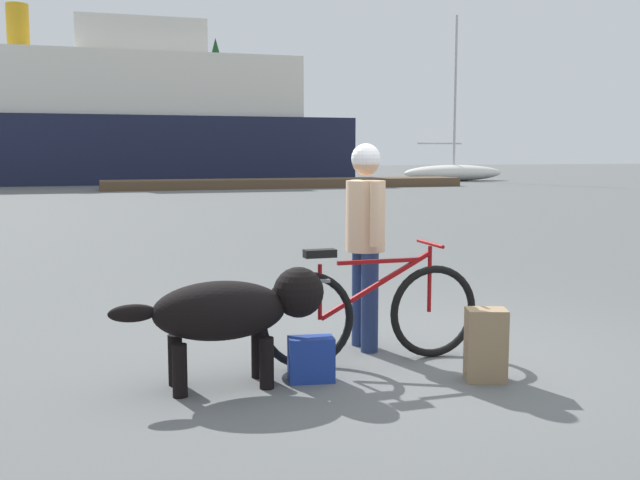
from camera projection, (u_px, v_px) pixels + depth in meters
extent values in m
plane|color=#595B5B|center=(412.00, 355.00, 5.87)|extent=(160.00, 160.00, 0.00)
torus|color=black|center=(434.00, 311.00, 5.79)|extent=(0.73, 0.06, 0.73)
torus|color=black|center=(307.00, 320.00, 5.48)|extent=(0.73, 0.06, 0.73)
cube|color=maroon|center=(379.00, 261.00, 5.60)|extent=(0.67, 0.03, 0.03)
cube|color=maroon|center=(376.00, 285.00, 5.62)|extent=(0.90, 0.03, 0.49)
cylinder|color=maroon|center=(320.00, 292.00, 5.49)|extent=(0.03, 0.03, 0.42)
cylinder|color=maroon|center=(430.00, 279.00, 5.75)|extent=(0.03, 0.03, 0.52)
cube|color=black|center=(320.00, 253.00, 5.45)|extent=(0.24, 0.10, 0.06)
cylinder|color=maroon|center=(430.00, 244.00, 5.71)|extent=(0.03, 0.44, 0.03)
cube|color=slate|center=(304.00, 281.00, 5.44)|extent=(0.36, 0.14, 0.02)
cylinder|color=navy|center=(360.00, 298.00, 6.14)|extent=(0.14, 0.14, 0.81)
cylinder|color=navy|center=(370.00, 303.00, 5.93)|extent=(0.14, 0.14, 0.81)
cylinder|color=#D8B28C|center=(365.00, 216.00, 5.95)|extent=(0.32, 0.32, 0.57)
cylinder|color=#D8B28C|center=(356.00, 210.00, 6.16)|extent=(0.09, 0.09, 0.51)
cylinder|color=#D8B28C|center=(376.00, 214.00, 5.74)|extent=(0.09, 0.09, 0.51)
sphere|color=tan|center=(366.00, 162.00, 5.90)|extent=(0.22, 0.22, 0.22)
sphere|color=white|center=(366.00, 158.00, 5.90)|extent=(0.24, 0.24, 0.24)
ellipsoid|color=black|center=(220.00, 311.00, 5.02)|extent=(0.92, 0.48, 0.41)
sphere|color=black|center=(298.00, 292.00, 5.18)|extent=(0.36, 0.36, 0.36)
ellipsoid|color=black|center=(132.00, 313.00, 4.85)|extent=(0.32, 0.12, 0.12)
cylinder|color=black|center=(258.00, 353.00, 5.28)|extent=(0.10, 0.10, 0.36)
cylinder|color=black|center=(267.00, 363.00, 5.03)|extent=(0.10, 0.10, 0.36)
cylinder|color=black|center=(175.00, 360.00, 5.10)|extent=(0.10, 0.10, 0.36)
cylinder|color=black|center=(180.00, 371.00, 4.85)|extent=(0.10, 0.10, 0.36)
cube|color=#8C7251|center=(486.00, 345.00, 5.20)|extent=(0.33, 0.28, 0.52)
cube|color=navy|center=(311.00, 359.00, 5.19)|extent=(0.34, 0.22, 0.32)
cube|color=brown|center=(287.00, 183.00, 33.65)|extent=(16.49, 2.28, 0.40)
cube|color=#191E38|center=(90.00, 150.00, 38.75)|extent=(27.23, 7.12, 3.44)
cube|color=silver|center=(88.00, 86.00, 38.36)|extent=(21.78, 5.98, 3.20)
cube|color=silver|center=(140.00, 40.00, 38.87)|extent=(6.54, 4.27, 1.80)
cylinder|color=#BF8C19|center=(18.00, 28.00, 37.05)|extent=(1.10, 1.10, 2.40)
ellipsoid|color=silver|center=(454.00, 173.00, 41.35)|extent=(6.01, 1.68, 0.90)
cylinder|color=#B2B2B7|center=(455.00, 91.00, 40.81)|extent=(0.14, 0.14, 8.20)
cylinder|color=#B2B2B7|center=(440.00, 143.00, 40.89)|extent=(2.70, 0.10, 0.10)
cylinder|color=#4C331E|center=(184.00, 151.00, 57.61)|extent=(0.38, 0.38, 3.36)
cone|color=#1E4C28|center=(182.00, 83.00, 56.99)|extent=(3.07, 3.07, 7.11)
cylinder|color=#4C331E|center=(217.00, 158.00, 57.70)|extent=(0.50, 0.50, 2.26)
cone|color=#19471E|center=(216.00, 91.00, 57.08)|extent=(4.33, 4.33, 8.13)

